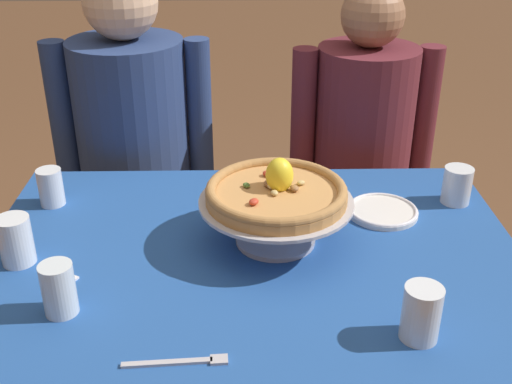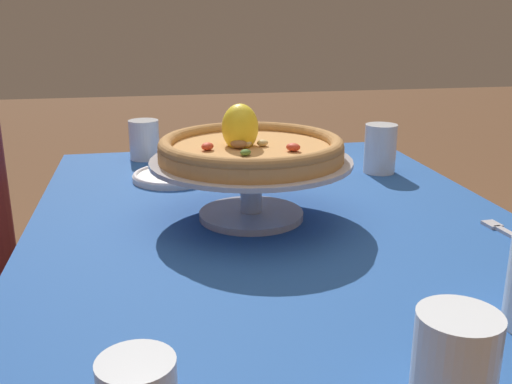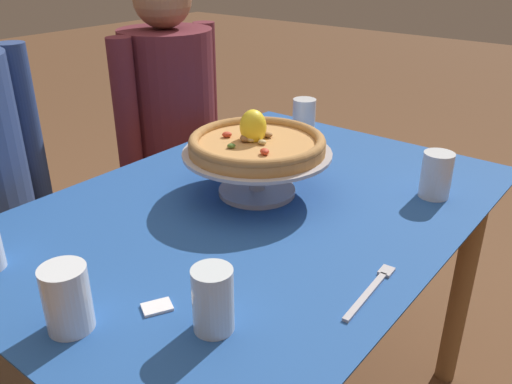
{
  "view_description": "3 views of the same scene",
  "coord_description": "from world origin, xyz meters",
  "px_view_note": "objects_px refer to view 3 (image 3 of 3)",
  "views": [
    {
      "loc": [
        -0.01,
        -1.23,
        1.52
      ],
      "look_at": [
        0.01,
        0.11,
        0.83
      ],
      "focal_mm": 44.16,
      "sensor_mm": 36.0,
      "label": 1
    },
    {
      "loc": [
        -0.93,
        0.22,
        1.09
      ],
      "look_at": [
        0.06,
        0.03,
        0.78
      ],
      "focal_mm": 41.01,
      "sensor_mm": 36.0,
      "label": 2
    },
    {
      "loc": [
        -0.87,
        -0.69,
        1.3
      ],
      "look_at": [
        0.01,
        0.01,
        0.76
      ],
      "focal_mm": 37.34,
      "sensor_mm": 36.0,
      "label": 3
    }
  ],
  "objects_px": {
    "pizza_stand": "(257,165)",
    "water_glass_back_right": "(304,116)",
    "water_glass_front_left": "(213,303)",
    "dinner_fork": "(372,289)",
    "pizza": "(257,142)",
    "water_glass_front_right": "(436,178)",
    "side_plate": "(282,147)",
    "water_glass_side_left": "(68,303)",
    "sugar_packet": "(157,307)",
    "diner_right": "(173,153)"
  },
  "relations": [
    {
      "from": "pizza",
      "to": "pizza_stand",
      "type": "bearing_deg",
      "value": -107.5
    },
    {
      "from": "dinner_fork",
      "to": "diner_right",
      "type": "xyz_separation_m",
      "value": [
        0.51,
        1.06,
        -0.15
      ]
    },
    {
      "from": "water_glass_side_left",
      "to": "water_glass_front_right",
      "type": "bearing_deg",
      "value": -18.05
    },
    {
      "from": "pizza_stand",
      "to": "water_glass_side_left",
      "type": "xyz_separation_m",
      "value": [
        -0.58,
        -0.08,
        -0.03
      ]
    },
    {
      "from": "pizza_stand",
      "to": "water_glass_front_right",
      "type": "bearing_deg",
      "value": -53.97
    },
    {
      "from": "water_glass_back_right",
      "to": "diner_right",
      "type": "xyz_separation_m",
      "value": [
        -0.17,
        0.46,
        -0.19
      ]
    },
    {
      "from": "water_glass_side_left",
      "to": "diner_right",
      "type": "distance_m",
      "value": 1.17
    },
    {
      "from": "diner_right",
      "to": "dinner_fork",
      "type": "bearing_deg",
      "value": -115.63
    },
    {
      "from": "pizza_stand",
      "to": "water_glass_back_right",
      "type": "distance_m",
      "value": 0.52
    },
    {
      "from": "water_glass_side_left",
      "to": "side_plate",
      "type": "relative_size",
      "value": 0.63
    },
    {
      "from": "side_plate",
      "to": "diner_right",
      "type": "relative_size",
      "value": 0.15
    },
    {
      "from": "water_glass_back_right",
      "to": "sugar_packet",
      "type": "height_order",
      "value": "water_glass_back_right"
    },
    {
      "from": "side_plate",
      "to": "dinner_fork",
      "type": "bearing_deg",
      "value": -131.17
    },
    {
      "from": "water_glass_front_right",
      "to": "water_glass_back_right",
      "type": "bearing_deg",
      "value": 66.58
    },
    {
      "from": "water_glass_front_right",
      "to": "pizza_stand",
      "type": "bearing_deg",
      "value": 126.03
    },
    {
      "from": "pizza",
      "to": "water_glass_front_right",
      "type": "relative_size",
      "value": 2.9
    },
    {
      "from": "water_glass_front_left",
      "to": "dinner_fork",
      "type": "distance_m",
      "value": 0.3
    },
    {
      "from": "water_glass_front_left",
      "to": "dinner_fork",
      "type": "xyz_separation_m",
      "value": [
        0.25,
        -0.15,
        -0.05
      ]
    },
    {
      "from": "water_glass_front_left",
      "to": "diner_right",
      "type": "distance_m",
      "value": 1.2
    },
    {
      "from": "water_glass_side_left",
      "to": "dinner_fork",
      "type": "height_order",
      "value": "water_glass_side_left"
    },
    {
      "from": "water_glass_side_left",
      "to": "sugar_packet",
      "type": "height_order",
      "value": "water_glass_side_left"
    },
    {
      "from": "water_glass_front_right",
      "to": "water_glass_side_left",
      "type": "height_order",
      "value": "same"
    },
    {
      "from": "water_glass_side_left",
      "to": "sugar_packet",
      "type": "bearing_deg",
      "value": -31.24
    },
    {
      "from": "water_glass_back_right",
      "to": "dinner_fork",
      "type": "relative_size",
      "value": 0.51
    },
    {
      "from": "pizza",
      "to": "diner_right",
      "type": "relative_size",
      "value": 0.27
    },
    {
      "from": "side_plate",
      "to": "water_glass_front_right",
      "type": "bearing_deg",
      "value": -93.29
    },
    {
      "from": "water_glass_side_left",
      "to": "dinner_fork",
      "type": "distance_m",
      "value": 0.52
    },
    {
      "from": "water_glass_front_right",
      "to": "water_glass_side_left",
      "type": "bearing_deg",
      "value": 161.95
    },
    {
      "from": "pizza_stand",
      "to": "dinner_fork",
      "type": "xyz_separation_m",
      "value": [
        -0.19,
        -0.41,
        -0.07
      ]
    },
    {
      "from": "water_glass_front_right",
      "to": "water_glass_side_left",
      "type": "distance_m",
      "value": 0.88
    },
    {
      "from": "sugar_packet",
      "to": "diner_right",
      "type": "distance_m",
      "value": 1.13
    },
    {
      "from": "water_glass_front_right",
      "to": "water_glass_front_left",
      "type": "distance_m",
      "value": 0.7
    },
    {
      "from": "side_plate",
      "to": "water_glass_back_right",
      "type": "bearing_deg",
      "value": 16.45
    },
    {
      "from": "pizza",
      "to": "water_glass_back_right",
      "type": "relative_size",
      "value": 3.29
    },
    {
      "from": "side_plate",
      "to": "dinner_fork",
      "type": "height_order",
      "value": "side_plate"
    },
    {
      "from": "water_glass_front_left",
      "to": "dinner_fork",
      "type": "height_order",
      "value": "water_glass_front_left"
    },
    {
      "from": "pizza_stand",
      "to": "water_glass_front_left",
      "type": "height_order",
      "value": "same"
    },
    {
      "from": "diner_right",
      "to": "side_plate",
      "type": "bearing_deg",
      "value": -94.24
    },
    {
      "from": "pizza_stand",
      "to": "pizza",
      "type": "height_order",
      "value": "pizza"
    },
    {
      "from": "water_glass_front_left",
      "to": "water_glass_front_right",
      "type": "bearing_deg",
      "value": -7.4
    },
    {
      "from": "water_glass_front_left",
      "to": "side_plate",
      "type": "height_order",
      "value": "water_glass_front_left"
    },
    {
      "from": "side_plate",
      "to": "pizza",
      "type": "bearing_deg",
      "value": -156.05
    },
    {
      "from": "water_glass_front_left",
      "to": "sugar_packet",
      "type": "distance_m",
      "value": 0.12
    },
    {
      "from": "pizza_stand",
      "to": "water_glass_back_right",
      "type": "height_order",
      "value": "pizza_stand"
    },
    {
      "from": "pizza_stand",
      "to": "water_glass_front_right",
      "type": "xyz_separation_m",
      "value": [
        0.25,
        -0.35,
        -0.03
      ]
    },
    {
      "from": "sugar_packet",
      "to": "water_glass_front_left",
      "type": "bearing_deg",
      "value": -78.19
    },
    {
      "from": "side_plate",
      "to": "water_glass_side_left",
      "type": "bearing_deg",
      "value": -166.79
    },
    {
      "from": "sugar_packet",
      "to": "diner_right",
      "type": "relative_size",
      "value": 0.04
    },
    {
      "from": "diner_right",
      "to": "water_glass_back_right",
      "type": "bearing_deg",
      "value": -70.27
    },
    {
      "from": "water_glass_back_right",
      "to": "water_glass_side_left",
      "type": "bearing_deg",
      "value": -166.16
    }
  ]
}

